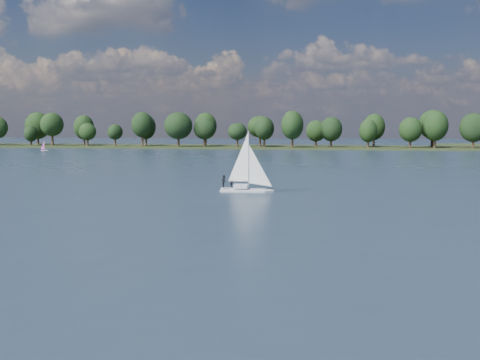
% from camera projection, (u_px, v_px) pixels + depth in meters
% --- Properties ---
extents(ground, '(700.00, 700.00, 0.00)m').
position_uv_depth(ground, '(322.00, 166.00, 112.63)').
color(ground, '#233342').
rests_on(ground, ground).
extents(far_shore, '(660.00, 40.00, 1.50)m').
position_uv_depth(far_shore, '(332.00, 148.00, 222.18)').
color(far_shore, black).
rests_on(far_shore, ground).
extents(sailboat, '(6.12, 2.02, 7.94)m').
position_uv_depth(sailboat, '(243.00, 174.00, 66.22)').
color(sailboat, silver).
rests_on(sailboat, ground).
extents(dinghy_pink, '(2.73, 1.73, 4.07)m').
position_uv_depth(dinghy_pink, '(44.00, 148.00, 196.47)').
color(dinghy_pink, silver).
rests_on(dinghy_pink, ground).
extents(treeline, '(562.52, 73.98, 17.76)m').
position_uv_depth(treeline, '(308.00, 129.00, 218.79)').
color(treeline, black).
rests_on(treeline, ground).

